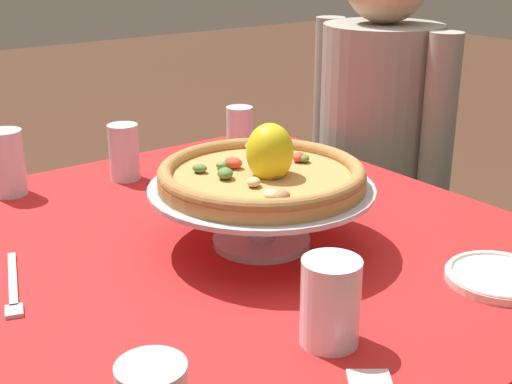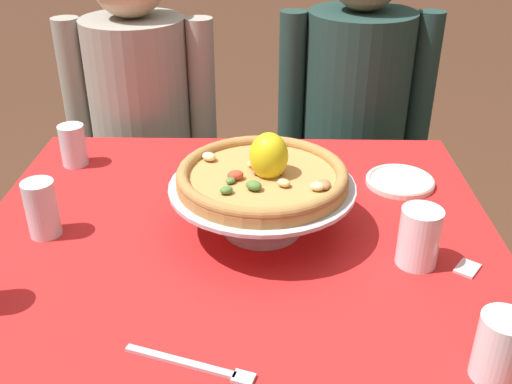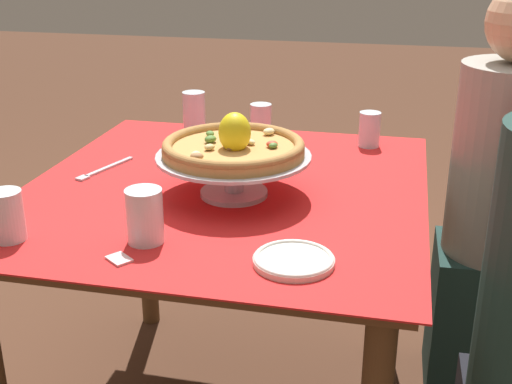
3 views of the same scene
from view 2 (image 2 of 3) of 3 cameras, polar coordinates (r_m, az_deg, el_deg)
The scene contains 12 objects.
dining_table at distance 1.25m, azimuth -1.85°, elevation -8.65°, with size 1.06×0.99×0.72m.
pizza_stand at distance 1.17m, azimuth 0.60°, elevation -0.44°, with size 0.37×0.37×0.10m.
pizza at distance 1.15m, azimuth 0.66°, elevation 1.72°, with size 0.34×0.34×0.11m.
water_glass_side_left at distance 1.24m, azimuth -19.93°, elevation -1.84°, with size 0.06×0.06×0.12m.
water_glass_front_right at distance 0.93m, azimuth 22.39°, elevation -14.05°, with size 0.07×0.07×0.11m.
water_glass_side_right at distance 1.13m, azimuth 15.42°, elevation -4.55°, with size 0.08×0.08×0.11m.
water_glass_back_left at distance 1.52m, azimuth -17.21°, elevation 4.14°, with size 0.06×0.06×0.10m.
side_plate at distance 1.42m, azimuth 13.74°, elevation 1.05°, with size 0.16×0.16×0.02m.
dinner_fork at distance 0.91m, azimuth -5.80°, elevation -16.35°, with size 0.20×0.08×0.01m.
sugar_packet at distance 1.16m, azimuth 19.74°, elevation -6.96°, with size 0.05×0.04×0.01m, color beige.
diner_left at distance 1.92m, azimuth -10.66°, elevation 3.57°, with size 0.46×0.33×1.21m.
diner_right at distance 1.92m, azimuth 9.21°, elevation 4.15°, with size 0.48×0.33×1.22m.
Camera 2 is at (0.06, -0.99, 1.37)m, focal length 41.42 mm.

